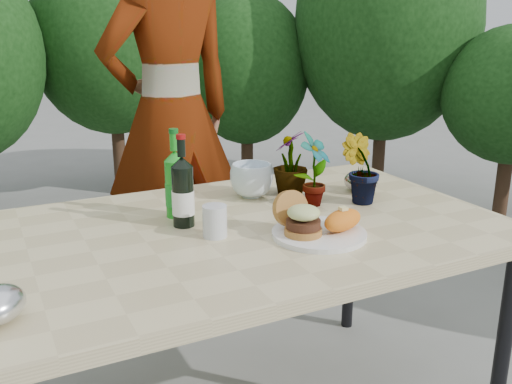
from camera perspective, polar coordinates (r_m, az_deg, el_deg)
name	(u,v)px	position (r m, az deg, el deg)	size (l,w,h in m)	color
patio_table	(245,243)	(1.79, -1.14, -5.08)	(1.60, 1.00, 0.75)	#CBB987
shrub_hedge	(132,62)	(3.32, -12.26, 12.55)	(6.84, 5.00, 2.22)	#382316
dinner_plate	(319,234)	(1.69, 6.32, -4.18)	(0.28, 0.28, 0.01)	white
burger_stack	(300,218)	(1.66, 4.43, -2.58)	(0.11, 0.16, 0.11)	#B7722D
sweet_potato	(343,220)	(1.70, 8.66, -2.79)	(0.15, 0.08, 0.06)	orange
grilled_veg	(308,217)	(1.77, 5.20, -2.52)	(0.08, 0.05, 0.03)	olive
wine_bottle	(183,193)	(1.75, -7.33, -0.10)	(0.07, 0.07, 0.29)	black
sparkling_water	(176,185)	(1.84, -8.03, 0.69)	(0.07, 0.07, 0.29)	#1B941E
plastic_cup	(215,221)	(1.67, -4.14, -2.93)	(0.07, 0.07, 0.10)	silver
seedling_left	(314,170)	(1.93, 5.84, 2.24)	(0.13, 0.09, 0.25)	#2B591E
seedling_mid	(360,169)	(1.99, 10.39, 2.26)	(0.13, 0.11, 0.24)	#24551D
seedling_right	(290,163)	(2.07, 3.46, 2.95)	(0.13, 0.13, 0.23)	#2C591E
blue_bowl	(252,180)	(2.04, -0.45, 1.19)	(0.15, 0.15, 0.12)	silver
foil_packet_right	(361,182)	(2.14, 10.43, 1.02)	(0.13, 0.11, 0.08)	#ADB0B4
person	(171,116)	(2.71, -8.51, 7.53)	(0.68, 0.45, 1.86)	#8F6447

